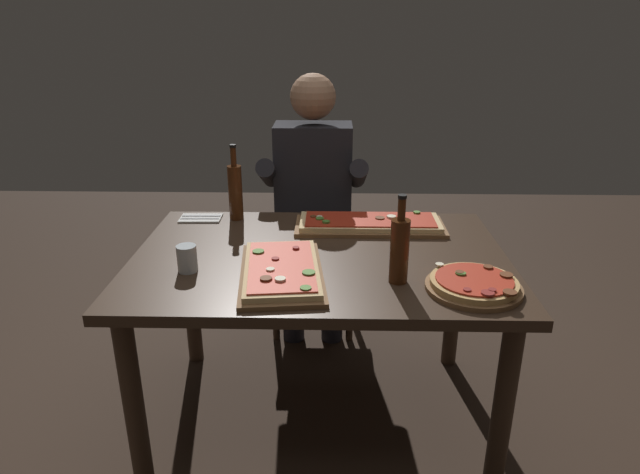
{
  "coord_description": "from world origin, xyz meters",
  "views": [
    {
      "loc": [
        0.05,
        -1.91,
        1.57
      ],
      "look_at": [
        0.0,
        0.05,
        0.79
      ],
      "focal_mm": 31.09,
      "sensor_mm": 36.0,
      "label": 1
    }
  ],
  "objects_px": {
    "oil_bottle_amber": "(399,249)",
    "diner_chair": "(314,234)",
    "pizza_rectangular_left": "(281,271)",
    "pizza_rectangular_front": "(370,224)",
    "dining_table": "(320,277)",
    "tumbler_near_camera": "(187,260)",
    "seated_diner": "(313,195)",
    "pizza_round_far": "(474,285)",
    "wine_bottle_dark": "(235,191)"
  },
  "relations": [
    {
      "from": "wine_bottle_dark",
      "to": "diner_chair",
      "type": "distance_m",
      "value": 0.69
    },
    {
      "from": "tumbler_near_camera",
      "to": "seated_diner",
      "type": "bearing_deg",
      "value": 65.44
    },
    {
      "from": "pizza_rectangular_front",
      "to": "tumbler_near_camera",
      "type": "distance_m",
      "value": 0.8
    },
    {
      "from": "pizza_rectangular_front",
      "to": "tumbler_near_camera",
      "type": "relative_size",
      "value": 6.59
    },
    {
      "from": "pizza_rectangular_front",
      "to": "tumbler_near_camera",
      "type": "xyz_separation_m",
      "value": [
        -0.66,
        -0.44,
        0.02
      ]
    },
    {
      "from": "pizza_rectangular_left",
      "to": "pizza_round_far",
      "type": "xyz_separation_m",
      "value": [
        0.64,
        -0.09,
        0.0
      ]
    },
    {
      "from": "pizza_rectangular_left",
      "to": "seated_diner",
      "type": "relative_size",
      "value": 0.39
    },
    {
      "from": "pizza_rectangular_left",
      "to": "diner_chair",
      "type": "height_order",
      "value": "diner_chair"
    },
    {
      "from": "wine_bottle_dark",
      "to": "diner_chair",
      "type": "bearing_deg",
      "value": 55.07
    },
    {
      "from": "diner_chair",
      "to": "pizza_round_far",
      "type": "bearing_deg",
      "value": -63.79
    },
    {
      "from": "oil_bottle_amber",
      "to": "diner_chair",
      "type": "height_order",
      "value": "oil_bottle_amber"
    },
    {
      "from": "tumbler_near_camera",
      "to": "diner_chair",
      "type": "height_order",
      "value": "diner_chair"
    },
    {
      "from": "pizza_rectangular_front",
      "to": "wine_bottle_dark",
      "type": "distance_m",
      "value": 0.6
    },
    {
      "from": "pizza_rectangular_left",
      "to": "tumbler_near_camera",
      "type": "distance_m",
      "value": 0.33
    },
    {
      "from": "wine_bottle_dark",
      "to": "pizza_rectangular_left",
      "type": "bearing_deg",
      "value": -66.66
    },
    {
      "from": "pizza_round_far",
      "to": "oil_bottle_amber",
      "type": "xyz_separation_m",
      "value": [
        -0.24,
        0.06,
        0.1
      ]
    },
    {
      "from": "pizza_rectangular_left",
      "to": "oil_bottle_amber",
      "type": "bearing_deg",
      "value": -5.04
    },
    {
      "from": "pizza_rectangular_front",
      "to": "oil_bottle_amber",
      "type": "height_order",
      "value": "oil_bottle_amber"
    },
    {
      "from": "oil_bottle_amber",
      "to": "seated_diner",
      "type": "bearing_deg",
      "value": 108.4
    },
    {
      "from": "oil_bottle_amber",
      "to": "pizza_round_far",
      "type": "bearing_deg",
      "value": -13.48
    },
    {
      "from": "dining_table",
      "to": "seated_diner",
      "type": "height_order",
      "value": "seated_diner"
    },
    {
      "from": "pizza_rectangular_front",
      "to": "pizza_round_far",
      "type": "relative_size",
      "value": 2.0
    },
    {
      "from": "pizza_rectangular_front",
      "to": "pizza_rectangular_left",
      "type": "xyz_separation_m",
      "value": [
        -0.33,
        -0.48,
        0.0
      ]
    },
    {
      "from": "pizza_rectangular_front",
      "to": "diner_chair",
      "type": "xyz_separation_m",
      "value": [
        -0.26,
        0.57,
        -0.27
      ]
    },
    {
      "from": "oil_bottle_amber",
      "to": "tumbler_near_camera",
      "type": "xyz_separation_m",
      "value": [
        -0.73,
        0.07,
        -0.08
      ]
    },
    {
      "from": "dining_table",
      "to": "oil_bottle_amber",
      "type": "relative_size",
      "value": 4.58
    },
    {
      "from": "pizza_rectangular_left",
      "to": "seated_diner",
      "type": "distance_m",
      "value": 0.93
    },
    {
      "from": "pizza_rectangular_front",
      "to": "pizza_rectangular_left",
      "type": "relative_size",
      "value": 1.2
    },
    {
      "from": "pizza_round_far",
      "to": "pizza_rectangular_front",
      "type": "bearing_deg",
      "value": 118.24
    },
    {
      "from": "pizza_rectangular_front",
      "to": "dining_table",
      "type": "bearing_deg",
      "value": -125.8
    },
    {
      "from": "pizza_rectangular_left",
      "to": "pizza_round_far",
      "type": "bearing_deg",
      "value": -8.28
    },
    {
      "from": "wine_bottle_dark",
      "to": "dining_table",
      "type": "bearing_deg",
      "value": -45.86
    },
    {
      "from": "pizza_rectangular_front",
      "to": "pizza_round_far",
      "type": "xyz_separation_m",
      "value": [
        0.3,
        -0.57,
        0.0
      ]
    },
    {
      "from": "pizza_rectangular_front",
      "to": "wine_bottle_dark",
      "type": "relative_size",
      "value": 1.89
    },
    {
      "from": "dining_table",
      "to": "diner_chair",
      "type": "bearing_deg",
      "value": 93.39
    },
    {
      "from": "dining_table",
      "to": "tumbler_near_camera",
      "type": "distance_m",
      "value": 0.51
    },
    {
      "from": "pizza_rectangular_front",
      "to": "oil_bottle_amber",
      "type": "distance_m",
      "value": 0.52
    },
    {
      "from": "pizza_round_far",
      "to": "seated_diner",
      "type": "bearing_deg",
      "value": 118.83
    },
    {
      "from": "pizza_rectangular_front",
      "to": "diner_chair",
      "type": "bearing_deg",
      "value": 114.12
    },
    {
      "from": "oil_bottle_amber",
      "to": "diner_chair",
      "type": "distance_m",
      "value": 1.19
    },
    {
      "from": "dining_table",
      "to": "tumbler_near_camera",
      "type": "bearing_deg",
      "value": -160.92
    },
    {
      "from": "diner_chair",
      "to": "seated_diner",
      "type": "height_order",
      "value": "seated_diner"
    },
    {
      "from": "oil_bottle_amber",
      "to": "tumbler_near_camera",
      "type": "height_order",
      "value": "oil_bottle_amber"
    },
    {
      "from": "wine_bottle_dark",
      "to": "seated_diner",
      "type": "height_order",
      "value": "seated_diner"
    },
    {
      "from": "dining_table",
      "to": "seated_diner",
      "type": "bearing_deg",
      "value": 93.94
    },
    {
      "from": "oil_bottle_amber",
      "to": "diner_chair",
      "type": "bearing_deg",
      "value": 106.47
    },
    {
      "from": "pizza_round_far",
      "to": "pizza_rectangular_left",
      "type": "bearing_deg",
      "value": 171.72
    },
    {
      "from": "pizza_rectangular_front",
      "to": "wine_bottle_dark",
      "type": "xyz_separation_m",
      "value": [
        -0.58,
        0.1,
        0.11
      ]
    },
    {
      "from": "pizza_round_far",
      "to": "seated_diner",
      "type": "distance_m",
      "value": 1.16
    },
    {
      "from": "pizza_rectangular_left",
      "to": "wine_bottle_dark",
      "type": "bearing_deg",
      "value": 113.34
    }
  ]
}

